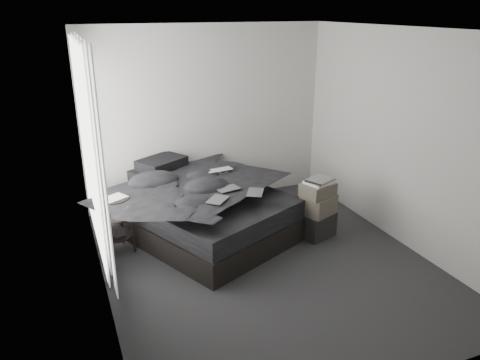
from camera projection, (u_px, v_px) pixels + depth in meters
name	position (u px, v px, depth m)	size (l,w,h in m)	color
floor	(266.00, 262.00, 5.47)	(3.60, 4.20, 0.01)	#2A292C
ceiling	(271.00, 29.00, 4.56)	(3.60, 4.20, 0.01)	white
wall_back	(207.00, 116.00, 6.84)	(3.60, 0.01, 2.60)	beige
wall_front	(399.00, 242.00, 3.19)	(3.60, 0.01, 2.60)	beige
wall_left	(94.00, 178.00, 4.39)	(0.01, 4.20, 2.60)	beige
wall_right	(403.00, 139.00, 5.65)	(0.01, 4.20, 2.60)	beige
window_left	(87.00, 147.00, 5.16)	(0.02, 2.00, 2.30)	white
curtain_left	(93.00, 153.00, 5.20)	(0.06, 2.12, 2.48)	white
bed	(202.00, 222.00, 6.15)	(1.69, 2.23, 0.30)	black
mattress	(202.00, 203.00, 6.05)	(1.62, 2.16, 0.24)	black
duvet	(204.00, 186.00, 5.93)	(1.64, 1.90, 0.26)	black
pillow_lower	(157.00, 174.00, 6.51)	(0.67, 0.45, 0.15)	black
pillow_upper	(162.00, 163.00, 6.50)	(0.63, 0.43, 0.14)	black
laptop	(221.00, 166.00, 6.23)	(0.36, 0.23, 0.03)	silver
comic_a	(218.00, 193.00, 5.35)	(0.28, 0.18, 0.01)	black
comic_b	(228.00, 182.00, 5.67)	(0.28, 0.18, 0.01)	black
comic_c	(255.00, 185.00, 5.55)	(0.28, 0.18, 0.01)	black
side_stand	(116.00, 225.00, 5.59)	(0.38, 0.38, 0.70)	black
papers	(114.00, 198.00, 5.47)	(0.27, 0.20, 0.01)	white
floor_books	(148.00, 241.00, 5.81)	(0.14, 0.20, 0.14)	black
box_lower	(316.00, 224.00, 6.05)	(0.43, 0.34, 0.32)	black
box_mid	(319.00, 205.00, 5.95)	(0.40, 0.32, 0.24)	#524B41
box_upper	(318.00, 190.00, 5.88)	(0.38, 0.31, 0.17)	#524B41
art_book_white	(319.00, 182.00, 5.85)	(0.33, 0.26, 0.03)	silver
art_book_snake	(320.00, 180.00, 5.83)	(0.32, 0.25, 0.03)	silver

